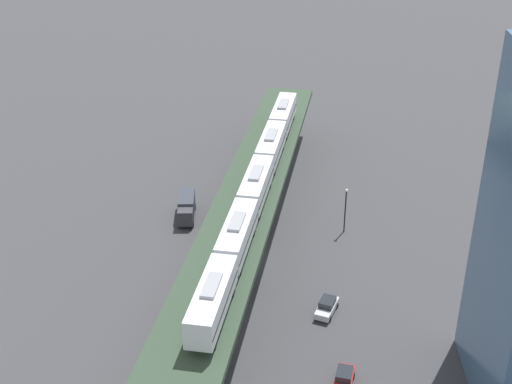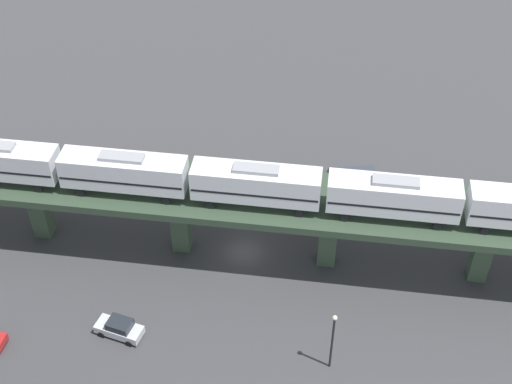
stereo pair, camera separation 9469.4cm
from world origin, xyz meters
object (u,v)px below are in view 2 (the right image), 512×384
street_car_silver (119,328)px  street_lamp (333,337)px  subway_train (256,184)px  delivery_truck (344,183)px

street_car_silver → street_lamp: (-3.42, -19.13, 3.17)m
street_lamp → subway_train: bearing=27.9°
street_car_silver → delivery_truck: delivery_truck is taller
street_car_silver → street_lamp: size_ratio=0.68×
subway_train → street_car_silver: size_ratio=13.09×
subway_train → street_lamp: 15.57m
subway_train → delivery_truck: bearing=-42.6°
street_lamp → delivery_truck: bearing=-8.0°
subway_train → street_car_silver: (-9.03, 12.54, -9.82)m
street_car_silver → delivery_truck: size_ratio=0.65×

